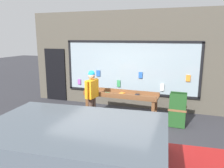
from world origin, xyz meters
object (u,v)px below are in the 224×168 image
display_table_main (121,97)px  person_browsing (92,93)px  small_dog (77,112)px  sandwich_board_sign (178,108)px

display_table_main → person_browsing: (-0.76, -0.51, 0.21)m
small_dog → sandwich_board_sign: size_ratio=0.59×
display_table_main → sandwich_board_sign: bearing=4.0°
display_table_main → sandwich_board_sign: size_ratio=2.43×
person_browsing → small_dog: 0.77m
person_browsing → sandwich_board_sign: person_browsing is taller
display_table_main → person_browsing: person_browsing is taller
small_dog → sandwich_board_sign: (2.92, 0.80, 0.17)m
person_browsing → small_dog: (-0.44, -0.17, -0.61)m
person_browsing → sandwich_board_sign: 2.59m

